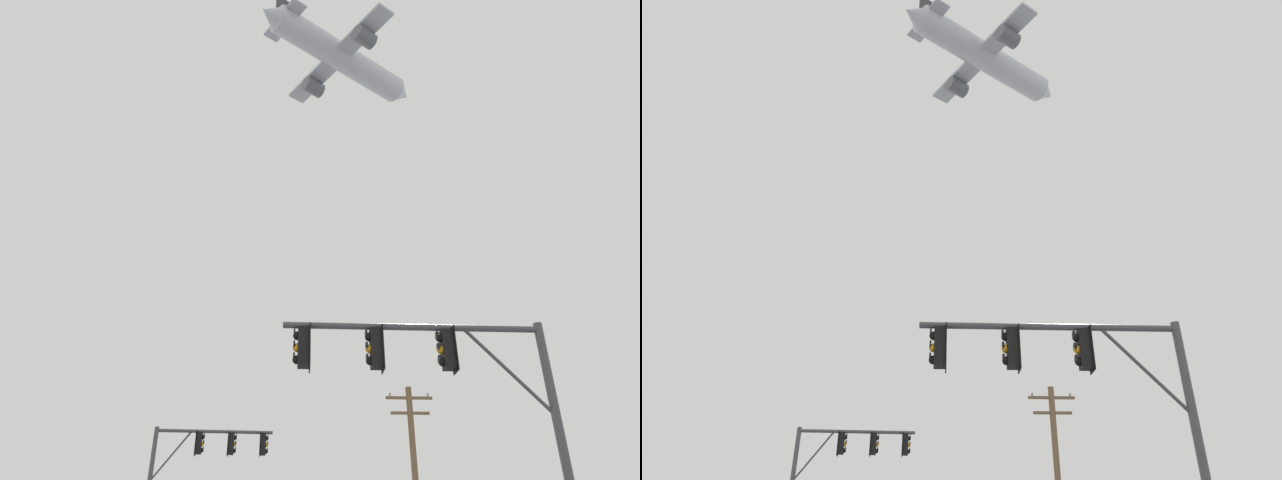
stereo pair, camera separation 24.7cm
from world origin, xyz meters
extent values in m
cylinder|color=#4C4C51|center=(6.37, 6.16, 3.02)|extent=(0.20, 0.20, 6.03)
cylinder|color=#4C4C51|center=(3.40, 6.14, 5.88)|extent=(5.95, 0.19, 0.15)
cylinder|color=#4C4C51|center=(5.48, 6.16, 4.90)|extent=(1.84, 0.09, 2.01)
cube|color=black|center=(0.90, 6.12, 5.36)|extent=(0.26, 0.32, 0.90)
cylinder|color=black|center=(0.90, 6.12, 5.87)|extent=(0.05, 0.05, 0.12)
cube|color=black|center=(1.04, 6.12, 5.36)|extent=(0.03, 0.46, 1.04)
sphere|color=black|center=(0.75, 6.12, 5.63)|extent=(0.20, 0.20, 0.20)
cylinder|color=black|center=(0.69, 6.12, 5.69)|extent=(0.04, 0.21, 0.21)
sphere|color=orange|center=(0.75, 6.12, 5.35)|extent=(0.20, 0.20, 0.20)
cylinder|color=black|center=(0.69, 6.12, 5.41)|extent=(0.04, 0.21, 0.21)
sphere|color=black|center=(0.75, 6.12, 5.07)|extent=(0.20, 0.20, 0.20)
cylinder|color=black|center=(0.69, 6.12, 5.13)|extent=(0.04, 0.21, 0.21)
cube|color=black|center=(2.53, 6.13, 5.36)|extent=(0.26, 0.32, 0.90)
cylinder|color=black|center=(2.53, 6.13, 5.87)|extent=(0.05, 0.05, 0.12)
cube|color=black|center=(2.67, 6.14, 5.36)|extent=(0.03, 0.46, 1.04)
sphere|color=black|center=(2.39, 6.13, 5.63)|extent=(0.20, 0.20, 0.20)
cylinder|color=black|center=(2.32, 6.13, 5.69)|extent=(0.04, 0.21, 0.21)
sphere|color=orange|center=(2.39, 6.13, 5.35)|extent=(0.20, 0.20, 0.20)
cylinder|color=black|center=(2.32, 6.13, 5.41)|extent=(0.04, 0.21, 0.21)
sphere|color=black|center=(2.39, 6.13, 5.07)|extent=(0.20, 0.20, 0.20)
cylinder|color=black|center=(2.32, 6.13, 5.13)|extent=(0.04, 0.21, 0.21)
cube|color=black|center=(4.17, 6.15, 5.36)|extent=(0.26, 0.32, 0.90)
cylinder|color=black|center=(4.17, 6.15, 5.87)|extent=(0.05, 0.05, 0.12)
cube|color=black|center=(4.31, 6.15, 5.36)|extent=(0.03, 0.46, 1.04)
sphere|color=black|center=(4.02, 6.15, 5.63)|extent=(0.20, 0.20, 0.20)
cylinder|color=black|center=(3.96, 6.15, 5.69)|extent=(0.04, 0.21, 0.21)
sphere|color=orange|center=(4.02, 6.15, 5.35)|extent=(0.20, 0.20, 0.20)
cylinder|color=black|center=(3.96, 6.15, 5.41)|extent=(0.04, 0.21, 0.21)
sphere|color=black|center=(4.02, 6.15, 5.07)|extent=(0.20, 0.20, 0.20)
cylinder|color=black|center=(3.96, 6.15, 5.13)|extent=(0.04, 0.21, 0.21)
cylinder|color=#4C4C51|center=(-2.87, 20.47, 6.30)|extent=(5.19, 0.46, 0.15)
cylinder|color=#4C4C51|center=(-4.68, 20.36, 5.25)|extent=(1.62, 0.18, 2.16)
cube|color=black|center=(-0.69, 20.60, 5.78)|extent=(0.28, 0.33, 0.90)
cylinder|color=black|center=(-0.69, 20.60, 6.29)|extent=(0.05, 0.05, 0.12)
cube|color=black|center=(-0.83, 20.59, 5.78)|extent=(0.05, 0.46, 1.04)
sphere|color=black|center=(-0.55, 20.61, 6.05)|extent=(0.20, 0.20, 0.20)
cylinder|color=black|center=(-0.48, 20.61, 6.11)|extent=(0.05, 0.21, 0.21)
sphere|color=orange|center=(-0.55, 20.61, 5.77)|extent=(0.20, 0.20, 0.20)
cylinder|color=black|center=(-0.48, 20.61, 5.83)|extent=(0.05, 0.21, 0.21)
sphere|color=black|center=(-0.55, 20.61, 5.49)|extent=(0.20, 0.20, 0.20)
cylinder|color=black|center=(-0.48, 20.61, 5.55)|extent=(0.05, 0.21, 0.21)
cube|color=black|center=(-2.12, 20.52, 5.78)|extent=(0.28, 0.33, 0.90)
cylinder|color=black|center=(-2.12, 20.52, 6.29)|extent=(0.05, 0.05, 0.12)
cube|color=black|center=(-2.26, 20.51, 5.78)|extent=(0.05, 0.46, 1.04)
sphere|color=black|center=(-1.97, 20.52, 6.05)|extent=(0.20, 0.20, 0.20)
cylinder|color=black|center=(-1.91, 20.53, 6.11)|extent=(0.05, 0.21, 0.21)
sphere|color=orange|center=(-1.97, 20.52, 5.77)|extent=(0.20, 0.20, 0.20)
cylinder|color=black|center=(-1.91, 20.53, 5.83)|extent=(0.05, 0.21, 0.21)
sphere|color=black|center=(-1.97, 20.52, 5.49)|extent=(0.20, 0.20, 0.20)
cylinder|color=black|center=(-1.91, 20.53, 5.55)|extent=(0.05, 0.21, 0.21)
cube|color=black|center=(-3.54, 20.43, 5.78)|extent=(0.28, 0.33, 0.90)
cylinder|color=black|center=(-3.54, 20.43, 6.29)|extent=(0.05, 0.05, 0.12)
cube|color=black|center=(-3.68, 20.42, 5.78)|extent=(0.05, 0.46, 1.04)
sphere|color=black|center=(-3.40, 20.44, 6.05)|extent=(0.20, 0.20, 0.20)
cylinder|color=black|center=(-3.33, 20.44, 6.11)|extent=(0.05, 0.21, 0.21)
sphere|color=orange|center=(-3.40, 20.44, 5.77)|extent=(0.20, 0.20, 0.20)
cylinder|color=black|center=(-3.33, 20.44, 5.83)|extent=(0.05, 0.21, 0.21)
sphere|color=black|center=(-3.40, 20.44, 5.49)|extent=(0.20, 0.20, 0.20)
cylinder|color=black|center=(-3.33, 20.44, 5.55)|extent=(0.05, 0.21, 0.21)
cube|color=brown|center=(6.07, 20.38, 7.89)|extent=(2.20, 0.12, 0.12)
cube|color=brown|center=(6.07, 20.38, 7.19)|extent=(1.80, 0.12, 0.12)
cylinder|color=gray|center=(5.17, 20.38, 8.01)|extent=(0.10, 0.10, 0.18)
cylinder|color=gray|center=(6.97, 20.38, 8.01)|extent=(0.10, 0.10, 0.18)
cylinder|color=#B7BCC6|center=(4.97, 38.55, 50.94)|extent=(15.85, 12.34, 3.06)
cone|color=#B7BCC6|center=(12.80, 44.01, 50.94)|extent=(3.38, 3.58, 2.90)
cone|color=#B7BCC6|center=(-2.78, 33.14, 50.94)|extent=(3.05, 3.22, 2.60)
cube|color=#A8ADB7|center=(4.58, 38.28, 50.48)|extent=(11.01, 14.52, 0.34)
cylinder|color=#595B60|center=(1.98, 42.01, 49.56)|extent=(2.86, 2.72, 1.72)
cylinder|color=#595B60|center=(7.18, 34.55, 49.56)|extent=(2.86, 2.72, 1.72)
cube|color=#333338|center=(-1.14, 34.29, 52.66)|extent=(2.32, 1.72, 3.63)
cube|color=#A8ADB7|center=(-1.30, 34.18, 51.22)|extent=(4.69, 5.68, 0.19)
camera|label=1|loc=(0.75, -5.96, 1.18)|focal=31.46mm
camera|label=2|loc=(1.00, -5.97, 1.18)|focal=31.46mm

